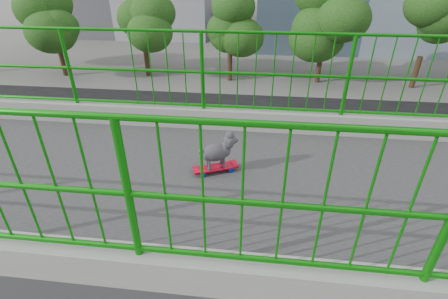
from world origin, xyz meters
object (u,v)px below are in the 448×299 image
object	(u,v)px
poodle	(218,151)
car_5	(139,215)
skateboard	(216,168)
car_1	(380,186)
car_6	(264,179)

from	to	relation	value
poodle	car_5	size ratio (longest dim) A/B	0.10
skateboard	car_5	world-z (taller)	skateboard
car_5	car_1	bearing A→B (deg)	107.82
skateboard	car_1	world-z (taller)	skateboard
car_6	poodle	bearing A→B (deg)	-5.62
skateboard	car_1	xyz separation A→B (m)	(-9.02, 6.04, -6.37)
skateboard	car_6	bearing A→B (deg)	150.35
poodle	car_5	bearing A→B (deg)	-169.73
skateboard	poodle	world-z (taller)	poodle
skateboard	poodle	distance (m)	0.24
skateboard	car_6	distance (m)	11.09
poodle	car_1	distance (m)	12.69
poodle	car_1	bearing A→B (deg)	122.39
car_1	car_6	bearing A→B (deg)	-90.00
car_5	poodle	bearing A→B (deg)	34.15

